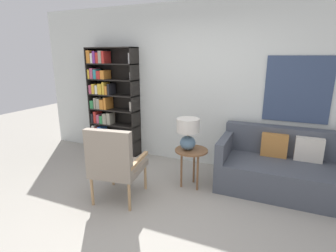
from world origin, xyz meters
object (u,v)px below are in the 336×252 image
table_lamp (188,131)px  bookshelf (108,101)px  armchair (114,161)px  side_table (191,154)px  couch (289,169)px

table_lamp → bookshelf: bearing=157.6°
bookshelf → table_lamp: size_ratio=4.44×
bookshelf → armchair: 1.99m
side_table → table_lamp: 0.35m
side_table → bookshelf: bearing=158.7°
bookshelf → couch: 3.32m
armchair → bookshelf: bearing=127.5°
armchair → couch: size_ratio=0.53×
armchair → table_lamp: bearing=46.9°
armchair → table_lamp: table_lamp is taller
bookshelf → armchair: (1.18, -1.53, -0.46)m
armchair → side_table: bearing=45.7°
bookshelf → side_table: size_ratio=3.51×
bookshelf → table_lamp: bookshelf is taller
armchair → couch: armchair is taller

